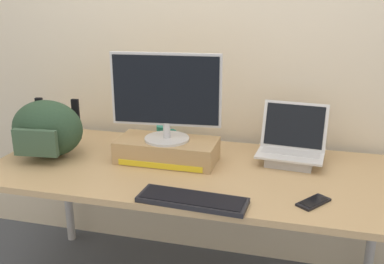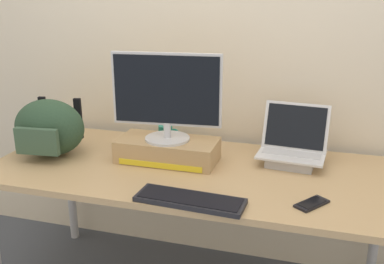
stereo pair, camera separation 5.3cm
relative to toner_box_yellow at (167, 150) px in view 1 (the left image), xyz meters
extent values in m
cube|color=beige|center=(0.14, 0.46, 0.50)|extent=(7.00, 0.10, 2.60)
cube|color=tan|center=(0.14, -0.06, -0.07)|extent=(1.93, 0.83, 0.03)
cylinder|color=#B2B2B7|center=(-0.76, 0.30, -0.44)|extent=(0.05, 0.05, 0.71)
cylinder|color=#B2B2B7|center=(1.05, 0.30, -0.44)|extent=(0.05, 0.05, 0.71)
cube|color=tan|center=(0.00, 0.00, 0.00)|extent=(0.49, 0.23, 0.11)
cube|color=yellow|center=(0.00, -0.12, -0.04)|extent=(0.42, 0.00, 0.03)
cylinder|color=silver|center=(0.00, 0.00, 0.06)|extent=(0.22, 0.22, 0.01)
cylinder|color=silver|center=(0.00, 0.00, 0.11)|extent=(0.04, 0.04, 0.08)
cube|color=silver|center=(0.00, 0.00, 0.31)|extent=(0.53, 0.07, 0.35)
cube|color=black|center=(0.00, -0.01, 0.31)|extent=(0.50, 0.06, 0.33)
cube|color=#ADADB2|center=(0.59, 0.12, -0.03)|extent=(0.24, 0.22, 0.05)
cube|color=silver|center=(0.59, 0.12, 0.00)|extent=(0.33, 0.26, 0.01)
cube|color=#B7B7BC|center=(0.59, 0.14, 0.00)|extent=(0.29, 0.15, 0.00)
cube|color=silver|center=(0.60, 0.20, 0.11)|extent=(0.32, 0.11, 0.23)
cube|color=black|center=(0.60, 0.20, 0.11)|extent=(0.29, 0.09, 0.20)
cube|color=black|center=(0.23, -0.40, -0.04)|extent=(0.45, 0.17, 0.02)
cube|color=black|center=(0.23, -0.40, -0.03)|extent=(0.42, 0.14, 0.00)
ellipsoid|color=#28422D|center=(-0.60, -0.09, 0.09)|extent=(0.39, 0.27, 0.29)
cube|color=#38513D|center=(-0.59, -0.22, 0.06)|extent=(0.22, 0.05, 0.13)
cube|color=black|center=(-0.71, 0.03, 0.11)|extent=(0.04, 0.02, 0.22)
cube|color=black|center=(-0.52, 0.05, 0.11)|extent=(0.04, 0.02, 0.22)
cylinder|color=#1E7F70|center=(-0.11, 0.27, -0.01)|extent=(0.08, 0.08, 0.09)
torus|color=#1E7F70|center=(-0.05, 0.27, 0.00)|extent=(0.06, 0.01, 0.06)
cube|color=black|center=(0.71, -0.29, -0.05)|extent=(0.14, 0.16, 0.01)
cube|color=black|center=(0.71, -0.29, -0.04)|extent=(0.12, 0.13, 0.00)
sphere|color=gold|center=(-0.71, 0.14, -0.01)|extent=(0.09, 0.09, 0.09)
sphere|color=black|center=(-0.72, 0.10, 0.00)|extent=(0.01, 0.01, 0.01)
sphere|color=black|center=(-0.69, 0.10, 0.00)|extent=(0.01, 0.01, 0.01)
camera|label=1|loc=(0.64, -1.96, 0.77)|focal=41.54mm
camera|label=2|loc=(0.69, -1.94, 0.77)|focal=41.54mm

